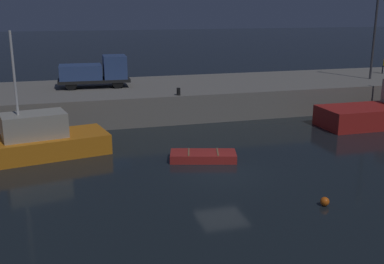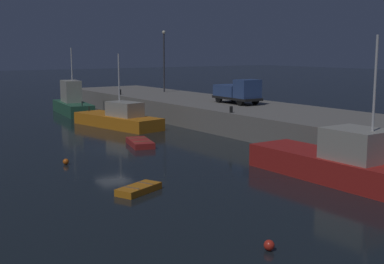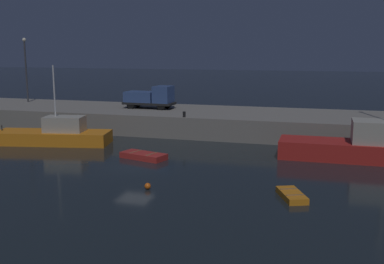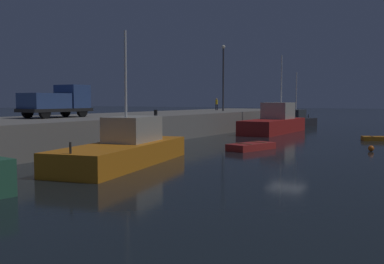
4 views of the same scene
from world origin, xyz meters
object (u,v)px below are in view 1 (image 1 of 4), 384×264
at_px(fishing_boat_blue, 19,144).
at_px(rowboat_white_mid, 203,156).
at_px(mooring_buoy_mid, 325,201).
at_px(lamp_post_east, 375,27).
at_px(utility_truck, 96,72).
at_px(bollard_central, 179,92).

distance_m(fishing_boat_blue, rowboat_white_mid, 10.55).
xyz_separation_m(mooring_buoy_mid, lamp_post_east, (16.14, 19.13, 6.55)).
xyz_separation_m(rowboat_white_mid, utility_truck, (-4.70, 13.90, 3.17)).
relative_size(mooring_buoy_mid, utility_truck, 0.07).
bearing_deg(mooring_buoy_mid, lamp_post_east, 49.85).
height_order(fishing_boat_blue, utility_truck, fishing_boat_blue).
bearing_deg(mooring_buoy_mid, fishing_boat_blue, 141.50).
relative_size(lamp_post_east, utility_truck, 1.37).
relative_size(lamp_post_east, bollard_central, 14.39).
relative_size(fishing_boat_blue, lamp_post_east, 1.39).
xyz_separation_m(fishing_boat_blue, lamp_post_east, (29.45, 8.54, 5.89)).
bearing_deg(bollard_central, lamp_post_east, 9.35).
height_order(rowboat_white_mid, mooring_buoy_mid, rowboat_white_mid).
bearing_deg(lamp_post_east, mooring_buoy_mid, -130.15).
xyz_separation_m(fishing_boat_blue, bollard_central, (10.82, 5.47, 1.57)).
xyz_separation_m(lamp_post_east, bollard_central, (-18.63, -3.07, -4.32)).
bearing_deg(rowboat_white_mid, fishing_boat_blue, 162.48).
bearing_deg(mooring_buoy_mid, rowboat_white_mid, 113.77).
height_order(lamp_post_east, utility_truck, lamp_post_east).
bearing_deg(bollard_central, fishing_boat_blue, -153.18).
distance_m(fishing_boat_blue, bollard_central, 12.23).
xyz_separation_m(rowboat_white_mid, bollard_central, (0.77, 8.64, 2.19)).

